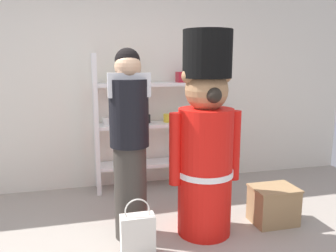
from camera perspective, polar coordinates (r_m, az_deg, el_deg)
name	(u,v)px	position (r m, az deg, el deg)	size (l,w,h in m)	color
back_wall	(116,82)	(4.26, -8.78, 7.34)	(6.40, 0.12, 2.60)	silver
merchandise_shelf	(157,120)	(4.17, -1.82, 1.05)	(1.53, 0.35, 1.64)	white
teddy_bear_guard	(206,142)	(3.00, 6.32, -2.63)	(0.66, 0.50, 1.80)	red
person_shopper	(129,142)	(2.92, -6.48, -2.65)	(0.35, 0.33, 1.66)	#38332D
shopping_bag	(138,235)	(2.86, -5.11, -17.71)	(0.27, 0.13, 0.49)	silver
display_crate	(273,205)	(3.52, 17.28, -12.53)	(0.43, 0.33, 0.36)	#9E7A51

